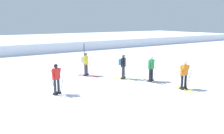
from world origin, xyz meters
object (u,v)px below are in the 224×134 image
Objects in this scene: skier_black at (123,65)px; trail_marker_pole at (84,52)px; skier_green at (151,68)px; skier_yellow at (86,63)px; skier_red at (56,78)px; skier_orange at (184,74)px.

trail_marker_pole is at bearing 85.24° from skier_black.
skier_green is at bearing -52.54° from skier_black.
skier_yellow is 1.00× the size of skier_green.
skier_red is 1.00× the size of skier_orange.
trail_marker_pole is (5.62, 8.51, -0.01)m from skier_red.
trail_marker_pole reaches higher than skier_orange.
trail_marker_pole is at bearing 56.57° from skier_red.
skier_green is at bearing 100.89° from skier_orange.
skier_black is at bearing 127.46° from skier_green.
skier_orange is (1.63, -3.87, 0.00)m from skier_black.
skier_red is at bearing -136.00° from skier_yellow.
skier_black is 1.95m from skier_green.
skier_red is 7.26m from skier_orange.
skier_red and skier_green have the same top height.
skier_green is (6.17, -0.66, 0.00)m from skier_red.
skier_yellow is 4.79m from skier_green.
skier_black is 1.00× the size of skier_red.
skier_green is (1.19, -1.55, -0.04)m from skier_black.
skier_yellow is (3.20, 3.09, 0.04)m from skier_red.
skier_orange is at bearing -67.12° from skier_black.
skier_green is (2.97, -3.75, -0.04)m from skier_yellow.
skier_black is 0.95× the size of trail_marker_pole.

